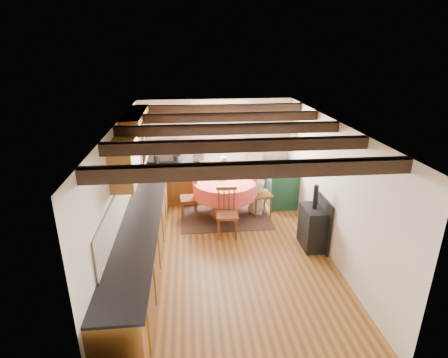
{
  "coord_description": "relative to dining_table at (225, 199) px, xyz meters",
  "views": [
    {
      "loc": [
        -0.65,
        -5.57,
        3.58
      ],
      "look_at": [
        0.0,
        0.8,
        1.15
      ],
      "focal_mm": 28.49,
      "sensor_mm": 36.0,
      "label": 1
    }
  ],
  "objects": [
    {
      "name": "child_far",
      "position": [
        0.05,
        0.73,
        0.17
      ],
      "size": [
        0.47,
        0.35,
        1.17
      ],
      "primitive_type": "imported",
      "rotation": [
        0.0,
        0.0,
        3.32
      ],
      "color": "#515C61",
      "rests_on": "floor"
    },
    {
      "name": "beam_c",
      "position": [
        -0.09,
        -1.52,
        1.9
      ],
      "size": [
        3.6,
        0.16,
        0.16
      ],
      "primitive_type": "cube",
      "color": "black",
      "rests_on": "ceiling"
    },
    {
      "name": "chair_right",
      "position": [
        0.8,
        -0.01,
        0.12
      ],
      "size": [
        0.54,
        0.53,
        1.06
      ],
      "primitive_type": null,
      "rotation": [
        0.0,
        0.0,
        1.74
      ],
      "color": "brown",
      "rests_on": "floor"
    },
    {
      "name": "wall_picture",
      "position": [
        1.68,
        0.78,
        1.29
      ],
      "size": [
        0.04,
        0.5,
        0.6
      ],
      "primitive_type": "cube",
      "color": "gold",
      "rests_on": "wall_right"
    },
    {
      "name": "window_frame",
      "position": [
        0.01,
        1.21,
        1.19
      ],
      "size": [
        1.34,
        0.03,
        1.54
      ],
      "primitive_type": "cube",
      "color": "white",
      "rests_on": "wall_back"
    },
    {
      "name": "curtain_right",
      "position": [
        0.86,
        1.13,
        0.69
      ],
      "size": [
        0.35,
        0.1,
        2.1
      ],
      "primitive_type": "cube",
      "color": "#B3BBA0",
      "rests_on": "wall_back"
    },
    {
      "name": "beam_e",
      "position": [
        -0.09,
        0.48,
        1.9
      ],
      "size": [
        3.6,
        0.16,
        0.16
      ],
      "primitive_type": "cube",
      "color": "black",
      "rests_on": "ceiling"
    },
    {
      "name": "base_cabinet_left",
      "position": [
        -1.59,
        -1.52,
        0.03
      ],
      "size": [
        0.6,
        5.3,
        0.88
      ],
      "primitive_type": "cube",
      "color": "#985922",
      "rests_on": "floor"
    },
    {
      "name": "chair_left",
      "position": [
        -0.78,
        0.08,
        0.04
      ],
      "size": [
        0.44,
        0.42,
        0.91
      ],
      "primitive_type": null,
      "rotation": [
        0.0,
        0.0,
        -1.49
      ],
      "color": "brown",
      "rests_on": "floor"
    },
    {
      "name": "wall_right",
      "position": [
        1.71,
        -1.52,
        0.79
      ],
      "size": [
        0.0,
        5.5,
        2.4
      ],
      "primitive_type": "cube",
      "color": "silver",
      "rests_on": "ground"
    },
    {
      "name": "bowl_a",
      "position": [
        -0.06,
        0.18,
        0.44
      ],
      "size": [
        0.34,
        0.34,
        0.06
      ],
      "primitive_type": "imported",
      "rotation": [
        0.0,
        0.0,
        3.94
      ],
      "color": "silver",
      "rests_on": "dining_table"
    },
    {
      "name": "worktop_back",
      "position": [
        -1.14,
        0.91,
        0.49
      ],
      "size": [
        1.3,
        0.64,
        0.04
      ],
      "primitive_type": "cube",
      "color": "black",
      "rests_on": "base_cabinet_back"
    },
    {
      "name": "wall_cabinet_glass",
      "position": [
        -1.72,
        -0.32,
        1.54
      ],
      "size": [
        0.34,
        1.8,
        0.9
      ],
      "primitive_type": "cube",
      "color": "#985922",
      "rests_on": "wall_left"
    },
    {
      "name": "chair_near",
      "position": [
        -0.05,
        -0.89,
        0.08
      ],
      "size": [
        0.45,
        0.47,
        0.99
      ],
      "primitive_type": null,
      "rotation": [
        0.0,
        0.0,
        -0.05
      ],
      "color": "brown",
      "rests_on": "floor"
    },
    {
      "name": "cast_iron_stove",
      "position": [
        1.49,
        -1.44,
        0.21
      ],
      "size": [
        0.37,
        0.62,
        1.24
      ],
      "primitive_type": null,
      "color": "black",
      "rests_on": "floor"
    },
    {
      "name": "canister_tall",
      "position": [
        -1.5,
        0.97,
        0.62
      ],
      "size": [
        0.13,
        0.13,
        0.23
      ],
      "primitive_type": "cylinder",
      "color": "#262628",
      "rests_on": "worktop_back"
    },
    {
      "name": "bowl_b",
      "position": [
        -0.38,
        0.29,
        0.44
      ],
      "size": [
        0.26,
        0.26,
        0.06
      ],
      "primitive_type": "imported",
      "rotation": [
        0.0,
        0.0,
        3.64
      ],
      "color": "silver",
      "rests_on": "dining_table"
    },
    {
      "name": "beam_b",
      "position": [
        -0.09,
        -2.52,
        1.9
      ],
      "size": [
        3.6,
        0.16,
        0.16
      ],
      "primitive_type": "cube",
      "color": "black",
      "rests_on": "ceiling"
    },
    {
      "name": "ceiling",
      "position": [
        -0.09,
        -1.52,
        1.99
      ],
      "size": [
        3.6,
        5.5,
        0.0
      ],
      "primitive_type": "cube",
      "color": "white",
      "rests_on": "ground"
    },
    {
      "name": "wall_left",
      "position": [
        -1.89,
        -1.52,
        0.79
      ],
      "size": [
        0.0,
        5.5,
        2.4
      ],
      "primitive_type": "cube",
      "color": "silver",
      "rests_on": "ground"
    },
    {
      "name": "window_pane",
      "position": [
        0.01,
        1.22,
        1.19
      ],
      "size": [
        1.2,
        0.01,
        1.4
      ],
      "primitive_type": "cube",
      "color": "white",
      "rests_on": "wall_back"
    },
    {
      "name": "beam_d",
      "position": [
        -0.09,
        -0.52,
        1.9
      ],
      "size": [
        3.6,
        0.16,
        0.16
      ],
      "primitive_type": "cube",
      "color": "black",
      "rests_on": "ceiling"
    },
    {
      "name": "wall_cabinet_solid",
      "position": [
        -1.72,
        -1.82,
        1.49
      ],
      "size": [
        0.34,
        0.9,
        0.7
      ],
      "primitive_type": "cube",
      "color": "#985922",
      "rests_on": "wall_left"
    },
    {
      "name": "beam_a",
      "position": [
        -0.09,
        -3.52,
        1.9
      ],
      "size": [
        3.6,
        0.16,
        0.16
      ],
      "primitive_type": "cube",
      "color": "black",
      "rests_on": "ceiling"
    },
    {
      "name": "child_right",
      "position": [
        0.72,
        0.1,
        0.16
      ],
      "size": [
        0.52,
        0.65,
        1.16
      ],
      "primitive_type": "imported",
      "rotation": [
        0.0,
        0.0,
        1.26
      ],
      "color": "beige",
      "rests_on": "floor"
    },
    {
      "name": "splash_back",
      "position": [
        -1.09,
        1.21,
        0.79
      ],
      "size": [
        1.4,
        0.02,
        0.55
      ],
      "primitive_type": "cube",
      "color": "beige",
      "rests_on": "wall_back"
    },
    {
      "name": "wall_plate",
      "position": [
        0.96,
        1.2,
        1.29
      ],
      "size": [
        0.3,
        0.02,
        0.3
      ],
      "primitive_type": "cylinder",
      "rotation": [
        1.57,
        0.0,
        0.0
      ],
      "color": "silver",
      "rests_on": "wall_back"
    },
    {
      "name": "wall_front",
      "position": [
        -0.09,
        -4.27,
        0.79
      ],
      "size": [
        3.6,
        0.0,
        2.4
      ],
      "primitive_type": "cube",
      "color": "silver",
      "rests_on": "ground"
    },
    {
      "name": "rug",
      "position": [
        0.0,
        0.0,
        -0.41
      ],
      "size": [
        1.95,
        1.52,
        0.01
      ],
      "primitive_type": "cube",
      "color": "#402019",
      "rests_on": "floor"
    },
    {
      "name": "splash_left",
      "position": [
        -1.87,
        -1.22,
        0.79
      ],
      "size": [
        0.02,
        4.5,
        0.55
      ],
      "primitive_type": "cube",
      "color": "beige",
      "rests_on": "wall_left"
    },
    {
      "name": "curtain_left",
      "position": [
        -0.84,
        1.13,
        0.69
      ],
      "size": [
        0.35,
        0.1,
        2.1
      ],
      "primitive_type": "cube",
      "color": "#B3BBA0",
      "rests_on": "wall_back"
    },
    {
      "name": "curtain_rod",
      "position": [
        0.01,
        1.13,
        1.79
      ],
      "size": [
        2.0,
        0.03,
        0.03
      ],
      "primitive_type": "cylinder",
      "rotation": [
        0.0,
        1.57,
        0.0
      ],
      "color": "black",
      "rests_on": "wall_back"
    },
    {
      "name": "dining_table",
      "position": [
        0.0,
        0.0,
        0.0
      ],
      "size": [
        1.37,
        1.37,
        0.83
      ],
      "primitive_type": null,
      "color": "#F1625B",
      "rests_on": "floor"
    },
    {
      "name": "base_cabinet_back",
      "position": [
        -1.14,
        0.93,
        0.03
      ],
      "size": [
        1.3,
        0.6,
        0.88
      ],
      "primitive_type": "cube",
      "color": "#985922",
      "rests_on": "floor"
    },
    {
      "name": "cup",
      "position": [
        -0.04,
        0.17,
        0.46
      ],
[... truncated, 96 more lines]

